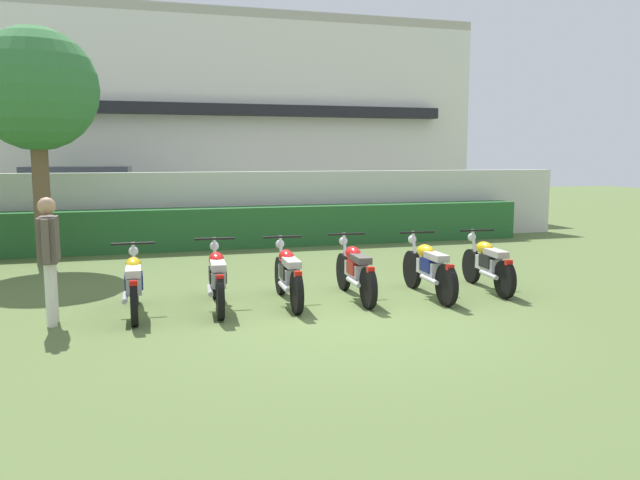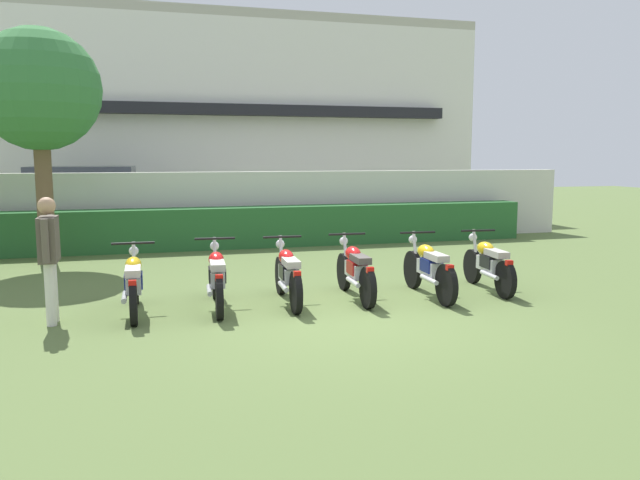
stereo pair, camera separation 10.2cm
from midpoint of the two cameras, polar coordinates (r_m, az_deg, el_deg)
name	(u,v)px [view 2 (the right image)]	position (r m, az deg, el deg)	size (l,w,h in m)	color
ground	(345,317)	(8.66, 2.64, -7.00)	(60.00, 60.00, 0.00)	#566B38
building	(213,120)	(24.20, -9.56, 10.60)	(18.22, 6.50, 6.94)	white
compound_wall	(251,207)	(15.88, -6.06, 2.94)	(17.31, 0.30, 1.79)	silver
hedge_row	(256,227)	(15.23, -5.60, 1.20)	(13.85, 0.70, 0.97)	#28602D
parked_car	(89,201)	(18.42, -19.97, 3.31)	(4.60, 2.29, 1.89)	navy
tree_far_side	(39,91)	(13.88, -23.88, 12.18)	(2.41, 2.41, 4.68)	brown
motorcycle_in_row_0	(134,283)	(9.09, -16.17, -3.73)	(0.60, 1.81, 0.95)	black
motorcycle_in_row_1	(217,277)	(9.18, -8.99, -3.34)	(0.60, 1.93, 0.97)	black
motorcycle_in_row_2	(288,274)	(9.37, -2.63, -3.07)	(0.60, 1.89, 0.96)	black
motorcycle_in_row_3	(355,270)	(9.69, 3.50, -2.71)	(0.60, 1.92, 0.96)	black
motorcycle_in_row_4	(429,268)	(9.96, 10.09, -2.50)	(0.60, 1.93, 0.97)	black
motorcycle_in_row_5	(488,264)	(10.62, 15.25, -2.08)	(0.60, 1.80, 0.95)	black
inspector_person	(49,250)	(8.85, -22.98, -0.80)	(0.22, 0.67, 1.66)	silver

